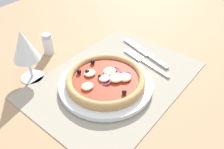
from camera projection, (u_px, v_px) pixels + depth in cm
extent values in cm
cube|color=#9E7A56|center=(114.00, 83.00, 67.00)|extent=(190.00, 140.00, 2.40)
cube|color=gray|center=(115.00, 80.00, 66.11)|extent=(46.85, 33.90, 0.40)
cylinder|color=white|center=(106.00, 84.00, 63.27)|extent=(25.08, 25.08, 1.35)
cylinder|color=tan|center=(106.00, 81.00, 62.52)|extent=(20.99, 20.99, 1.00)
torus|color=tan|center=(106.00, 78.00, 61.98)|extent=(21.11, 21.11, 1.80)
cylinder|color=#A82D19|center=(106.00, 79.00, 62.11)|extent=(17.21, 17.21, 0.30)
ellipsoid|color=beige|center=(116.00, 78.00, 61.39)|extent=(4.01, 3.61, 1.20)
ellipsoid|color=beige|center=(87.00, 86.00, 59.02)|extent=(3.19, 2.87, 0.96)
ellipsoid|color=beige|center=(125.00, 77.00, 61.61)|extent=(3.66, 3.29, 1.10)
ellipsoid|color=beige|center=(110.00, 71.00, 63.57)|extent=(3.71, 3.34, 1.11)
ellipsoid|color=beige|center=(105.00, 78.00, 61.38)|extent=(3.05, 2.75, 0.92)
ellipsoid|color=beige|center=(90.00, 73.00, 63.08)|extent=(3.26, 2.94, 0.98)
sphere|color=black|center=(93.00, 62.00, 66.67)|extent=(1.29, 1.29, 1.29)
sphere|color=black|center=(124.00, 92.00, 57.13)|extent=(1.23, 1.23, 1.23)
sphere|color=black|center=(79.00, 72.00, 63.26)|extent=(1.31, 1.31, 1.31)
sphere|color=black|center=(100.00, 76.00, 61.90)|extent=(1.06, 1.06, 1.06)
sphere|color=black|center=(87.00, 72.00, 63.10)|extent=(1.36, 1.36, 1.36)
torus|color=#8E3D75|center=(116.00, 71.00, 63.94)|extent=(3.45, 3.47, 0.80)
torus|color=#8E3D75|center=(126.00, 75.00, 62.75)|extent=(3.32, 3.28, 1.23)
torus|color=#8E3D75|center=(106.00, 81.00, 60.79)|extent=(3.02, 2.94, 1.40)
cylinder|color=#A3281E|center=(111.00, 72.00, 63.82)|extent=(3.23, 3.23, 0.30)
cylinder|color=#A3281E|center=(121.00, 80.00, 61.50)|extent=(2.69, 2.69, 0.30)
cylinder|color=#A3281E|center=(116.00, 71.00, 64.39)|extent=(2.94, 2.94, 0.30)
cube|color=silver|center=(154.00, 68.00, 69.55)|extent=(3.04, 11.12, 0.44)
cube|color=silver|center=(138.00, 57.00, 73.61)|extent=(2.64, 2.90, 0.44)
cube|color=silver|center=(133.00, 52.00, 76.08)|extent=(1.15, 4.30, 0.44)
cube|color=silver|center=(131.00, 52.00, 75.79)|extent=(1.15, 4.30, 0.44)
cube|color=silver|center=(130.00, 53.00, 75.49)|extent=(1.15, 4.30, 0.44)
cube|color=silver|center=(129.00, 54.00, 75.20)|extent=(1.15, 4.30, 0.44)
cube|color=silver|center=(158.00, 61.00, 72.04)|extent=(3.45, 8.45, 0.62)
cube|color=silver|center=(137.00, 47.00, 78.36)|extent=(4.96, 11.72, 0.44)
cylinder|color=silver|center=(32.00, 77.00, 67.11)|extent=(6.40, 6.40, 0.40)
cylinder|color=silver|center=(30.00, 68.00, 65.07)|extent=(0.80, 0.80, 6.00)
cone|color=silver|center=(24.00, 45.00, 60.45)|extent=(7.20, 7.20, 8.50)
cone|color=red|center=(24.00, 48.00, 60.98)|extent=(5.31, 5.31, 6.04)
cylinder|color=silver|center=(48.00, 45.00, 75.07)|extent=(3.20, 3.20, 5.50)
cylinder|color=#ADADB2|center=(46.00, 36.00, 72.94)|extent=(2.88, 2.88, 1.20)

